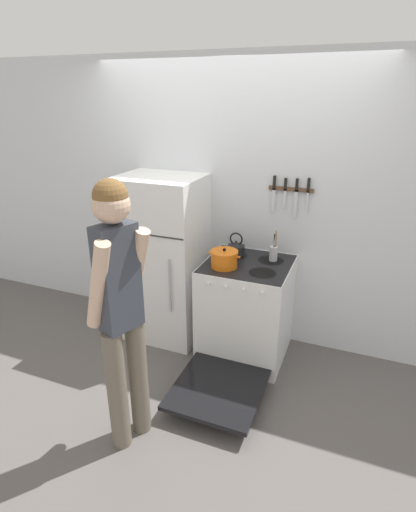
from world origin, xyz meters
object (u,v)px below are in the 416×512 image
object	(u,v)px
dutch_oven_pot	(224,259)
utensil_jar	(274,252)
person	(121,306)
stove_range	(245,311)
refrigerator	(163,259)
tea_kettle	(236,248)

from	to	relation	value
dutch_oven_pot	utensil_jar	world-z (taller)	utensil_jar
utensil_jar	person	size ratio (longest dim) A/B	0.15
stove_range	refrigerator	bearing A→B (deg)	174.25
stove_range	person	bearing A→B (deg)	-110.34
utensil_jar	person	bearing A→B (deg)	-114.42
tea_kettle	utensil_jar	world-z (taller)	utensil_jar
stove_range	person	size ratio (longest dim) A/B	0.78
dutch_oven_pot	utensil_jar	size ratio (longest dim) A/B	1.00
utensil_jar	dutch_oven_pot	bearing A→B (deg)	-140.50
dutch_oven_pot	refrigerator	bearing A→B (deg)	164.53
dutch_oven_pot	person	distance (m)	1.13
refrigerator	tea_kettle	distance (m)	0.71
refrigerator	tea_kettle	size ratio (longest dim) A/B	7.29
refrigerator	dutch_oven_pot	size ratio (longest dim) A/B	5.72
refrigerator	utensil_jar	bearing A→B (deg)	5.55
refrigerator	utensil_jar	world-z (taller)	refrigerator
person	refrigerator	bearing A→B (deg)	36.97
tea_kettle	utensil_jar	distance (m)	0.33
refrigerator	stove_range	bearing A→B (deg)	-5.75
refrigerator	tea_kettle	world-z (taller)	refrigerator
stove_range	person	distance (m)	1.40
dutch_oven_pot	person	size ratio (longest dim) A/B	0.15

